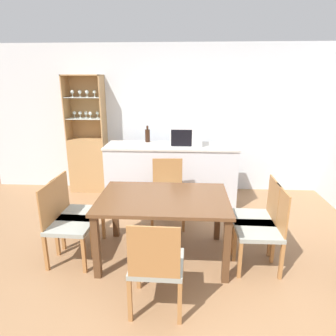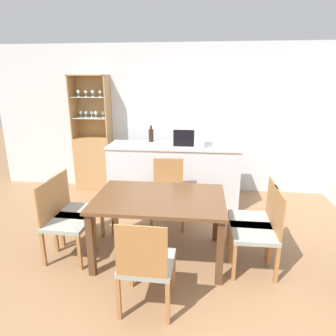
{
  "view_description": "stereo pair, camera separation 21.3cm",
  "coord_description": "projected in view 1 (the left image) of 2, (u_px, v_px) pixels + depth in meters",
  "views": [
    {
      "loc": [
        0.16,
        -2.69,
        1.98
      ],
      "look_at": [
        -0.06,
        1.12,
        0.83
      ],
      "focal_mm": 32.0,
      "sensor_mm": 36.0,
      "label": 1
    },
    {
      "loc": [
        0.37,
        -2.67,
        1.98
      ],
      "look_at": [
        -0.06,
        1.12,
        0.83
      ],
      "focal_mm": 32.0,
      "sensor_mm": 36.0,
      "label": 2
    }
  ],
  "objects": [
    {
      "name": "ground_plane",
      "position": [
        168.0,
        274.0,
        3.15
      ],
      "size": [
        18.0,
        18.0,
        0.0
      ],
      "primitive_type": "plane",
      "color": "#936B47"
    },
    {
      "name": "wall_back",
      "position": [
        176.0,
        120.0,
        5.3
      ],
      "size": [
        6.8,
        0.06,
        2.55
      ],
      "color": "silver",
      "rests_on": "ground_plane"
    },
    {
      "name": "kitchen_counter",
      "position": [
        171.0,
        174.0,
        4.83
      ],
      "size": [
        2.07,
        0.63,
        0.97
      ],
      "color": "silver",
      "rests_on": "ground_plane"
    },
    {
      "name": "display_cabinet",
      "position": [
        89.0,
        156.0,
        5.38
      ],
      "size": [
        0.65,
        0.35,
        2.04
      ],
      "color": "tan",
      "rests_on": "ground_plane"
    },
    {
      "name": "dining_table",
      "position": [
        163.0,
        205.0,
        3.3
      ],
      "size": [
        1.42,
        0.97,
        0.73
      ],
      "color": "brown",
      "rests_on": "ground_plane"
    },
    {
      "name": "dining_chair_side_right_far",
      "position": [
        256.0,
        217.0,
        3.44
      ],
      "size": [
        0.47,
        0.47,
        0.9
      ],
      "rotation": [
        0.0,
        0.0,
        1.55
      ],
      "color": "#999E93",
      "rests_on": "ground_plane"
    },
    {
      "name": "dining_chair_side_left_near",
      "position": [
        66.0,
        223.0,
        3.28
      ],
      "size": [
        0.47,
        0.47,
        0.9
      ],
      "rotation": [
        0.0,
        0.0,
        -1.61
      ],
      "color": "#999E93",
      "rests_on": "ground_plane"
    },
    {
      "name": "dining_chair_side_left_far",
      "position": [
        76.0,
        212.0,
        3.55
      ],
      "size": [
        0.47,
        0.47,
        0.9
      ],
      "rotation": [
        0.0,
        0.0,
        -1.61
      ],
      "color": "#999E93",
      "rests_on": "ground_plane"
    },
    {
      "name": "dining_chair_side_right_near",
      "position": [
        263.0,
        229.0,
        3.16
      ],
      "size": [
        0.46,
        0.46,
        0.9
      ],
      "rotation": [
        0.0,
        0.0,
        1.58
      ],
      "color": "#999E93",
      "rests_on": "ground_plane"
    },
    {
      "name": "dining_chair_head_far",
      "position": [
        168.0,
        193.0,
        4.15
      ],
      "size": [
        0.49,
        0.49,
        0.9
      ],
      "rotation": [
        0.0,
        0.0,
        3.21
      ],
      "color": "#999E93",
      "rests_on": "ground_plane"
    },
    {
      "name": "dining_chair_head_near",
      "position": [
        156.0,
        264.0,
        2.56
      ],
      "size": [
        0.47,
        0.47,
        0.9
      ],
      "rotation": [
        0.0,
        0.0,
        -0.02
      ],
      "color": "#999E93",
      "rests_on": "ground_plane"
    },
    {
      "name": "microwave",
      "position": [
        186.0,
        136.0,
        4.64
      ],
      "size": [
        0.49,
        0.35,
        0.29
      ],
      "color": "silver",
      "rests_on": "kitchen_counter"
    },
    {
      "name": "wine_bottle",
      "position": [
        148.0,
        135.0,
        4.89
      ],
      "size": [
        0.08,
        0.08,
        0.27
      ],
      "color": "black",
      "rests_on": "kitchen_counter"
    }
  ]
}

